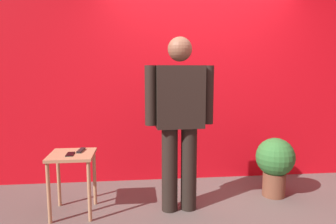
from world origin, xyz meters
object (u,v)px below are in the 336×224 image
standing_person (180,116)px  cell_phone (70,154)px  side_table (72,166)px  tv_remote (81,150)px  potted_plant (275,162)px

standing_person → cell_phone: (-1.09, -0.02, -0.36)m
standing_person → side_table: 1.20m
tv_remote → standing_person: bearing=1.2°
side_table → cell_phone: 0.14m
cell_phone → tv_remote: (0.08, 0.12, 0.01)m
tv_remote → potted_plant: potted_plant is taller
cell_phone → potted_plant: potted_plant is taller
side_table → potted_plant: size_ratio=0.92×
standing_person → tv_remote: 1.08m
side_table → tv_remote: tv_remote is taller
standing_person → side_table: standing_person is taller
cell_phone → potted_plant: (2.25, 0.25, -0.23)m
cell_phone → potted_plant: bearing=4.8°
side_table → standing_person: bearing=-1.3°
side_table → potted_plant: bearing=5.3°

